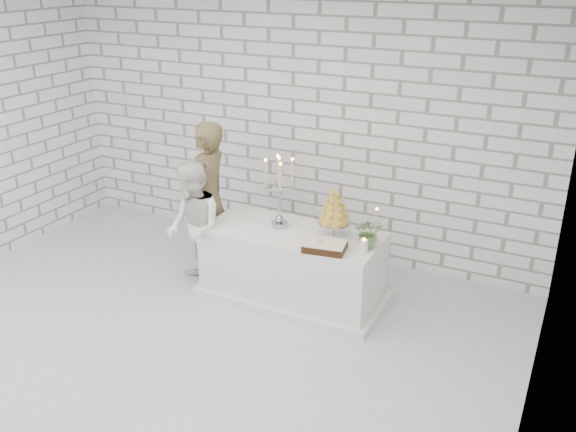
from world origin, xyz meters
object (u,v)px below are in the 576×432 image
object	(u,v)px
groom	(208,199)
croquembouche	(334,213)
cake_table	(293,265)
bride	(194,228)
candelabra	(279,192)

from	to	relation	value
groom	croquembouche	xyz separation A→B (m)	(1.53, -0.07, 0.14)
groom	croquembouche	bearing A→B (deg)	86.82
cake_table	bride	distance (m)	1.10
cake_table	groom	world-z (taller)	groom
bride	candelabra	world-z (taller)	candelabra
cake_table	groom	bearing A→B (deg)	172.80
cake_table	candelabra	size ratio (longest dim) A/B	2.40
croquembouche	bride	bearing A→B (deg)	-165.97
groom	candelabra	bearing A→B (deg)	84.54
cake_table	bride	xyz separation A→B (m)	(-1.01, -0.29, 0.33)
cake_table	bride	bearing A→B (deg)	-163.99
groom	bride	world-z (taller)	groom
cake_table	bride	world-z (taller)	bride
cake_table	groom	distance (m)	1.22
groom	bride	bearing A→B (deg)	13.25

